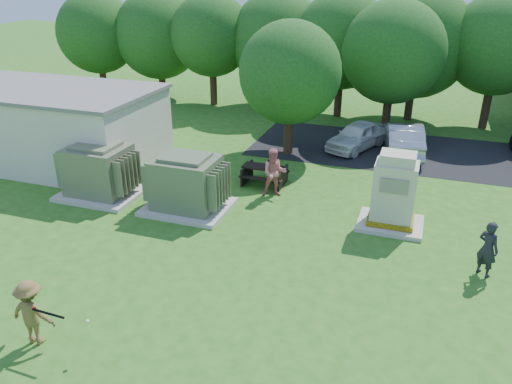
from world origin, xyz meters
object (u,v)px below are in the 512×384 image
at_px(car_silver_a, 403,138).
at_px(picnic_table, 265,173).
at_px(transformer_right, 187,184).
at_px(person_at_picnic, 274,173).
at_px(transformer_left, 99,172).
at_px(batter, 32,313).
at_px(car_white, 357,136).
at_px(person_by_generator, 488,249).
at_px(generator_cabinet, 394,195).

bearing_deg(car_silver_a, picnic_table, 40.31).
height_order(transformer_right, person_at_picnic, transformer_right).
bearing_deg(picnic_table, transformer_left, -151.00).
xyz_separation_m(transformer_left, batter, (3.50, -7.58, -0.14)).
relative_size(car_white, car_silver_a, 0.83).
bearing_deg(transformer_right, person_by_generator, -6.21).
relative_size(picnic_table, person_by_generator, 1.04).
bearing_deg(person_by_generator, car_white, -22.60).
relative_size(picnic_table, batter, 1.06).
distance_m(picnic_table, car_silver_a, 7.56).
bearing_deg(person_by_generator, transformer_left, 35.18).
distance_m(transformer_left, picnic_table, 6.44).
distance_m(transformer_left, car_silver_a, 13.77).
height_order(batter, car_silver_a, batter).
relative_size(transformer_left, car_silver_a, 0.66).
bearing_deg(transformer_left, transformer_right, 0.00).
height_order(picnic_table, person_at_picnic, person_at_picnic).
height_order(car_white, car_silver_a, car_silver_a).
xyz_separation_m(transformer_right, batter, (-0.20, -7.58, -0.14)).
distance_m(picnic_table, person_at_picnic, 1.29).
relative_size(batter, car_white, 0.44).
distance_m(transformer_right, person_at_picnic, 3.38).
bearing_deg(car_white, generator_cabinet, -49.38).
height_order(transformer_left, car_silver_a, transformer_left).
xyz_separation_m(person_by_generator, car_silver_a, (-2.98, 9.84, -0.10)).
xyz_separation_m(transformer_left, picnic_table, (5.61, 3.11, -0.50)).
xyz_separation_m(transformer_right, car_silver_a, (6.93, 8.76, -0.22)).
xyz_separation_m(transformer_right, generator_cabinet, (7.10, 1.09, 0.18)).
xyz_separation_m(picnic_table, person_by_generator, (7.99, -4.19, 0.38)).
relative_size(generator_cabinet, picnic_table, 1.49).
bearing_deg(batter, transformer_right, -94.91).
bearing_deg(generator_cabinet, person_at_picnic, 166.77).
height_order(transformer_right, generator_cabinet, generator_cabinet).
distance_m(transformer_left, batter, 8.35).
bearing_deg(picnic_table, generator_cabinet, -21.29).
distance_m(transformer_left, generator_cabinet, 10.86).
distance_m(transformer_left, person_by_generator, 13.65).
bearing_deg(generator_cabinet, car_white, 107.02).
height_order(transformer_left, transformer_right, same).
bearing_deg(car_white, person_by_generator, -38.71).
xyz_separation_m(picnic_table, batter, (-2.11, -10.69, 0.36)).
distance_m(generator_cabinet, car_silver_a, 7.68).
distance_m(person_by_generator, person_at_picnic, 7.97).
distance_m(transformer_left, person_at_picnic, 6.67).
relative_size(picnic_table, car_silver_a, 0.39).
relative_size(person_by_generator, car_silver_a, 0.37).
distance_m(person_by_generator, car_white, 11.05).
xyz_separation_m(person_at_picnic, car_white, (2.15, 6.56, -0.31)).
xyz_separation_m(person_by_generator, person_at_picnic, (-7.29, 3.22, 0.10)).
bearing_deg(generator_cabinet, person_by_generator, -37.69).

